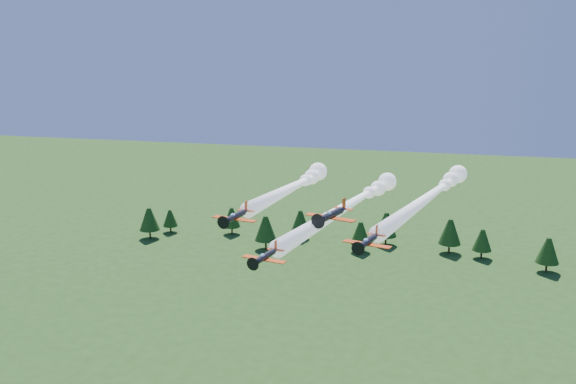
% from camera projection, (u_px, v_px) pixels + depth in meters
% --- Properties ---
extents(plane_lead, '(16.65, 55.25, 3.70)m').
position_uv_depth(plane_lead, '(350.00, 204.00, 113.04)').
color(plane_lead, black).
rests_on(plane_lead, ground).
extents(plane_left, '(12.02, 40.67, 3.70)m').
position_uv_depth(plane_left, '(295.00, 186.00, 118.96)').
color(plane_left, black).
rests_on(plane_left, ground).
extents(plane_right, '(18.12, 53.87, 3.70)m').
position_uv_depth(plane_right, '(431.00, 195.00, 115.28)').
color(plane_right, black).
rests_on(plane_right, ground).
extents(plane_slot, '(8.42, 9.39, 2.97)m').
position_uv_depth(plane_slot, '(332.00, 215.00, 100.42)').
color(plane_slot, black).
rests_on(plane_slot, ground).
extents(treeline, '(170.89, 21.22, 11.42)m').
position_uv_depth(treeline, '(383.00, 231.00, 204.69)').
color(treeline, '#382314').
rests_on(treeline, ground).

